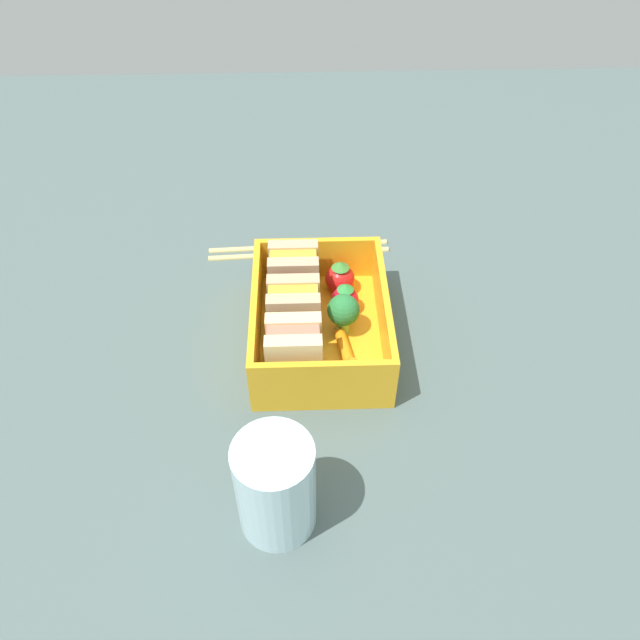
# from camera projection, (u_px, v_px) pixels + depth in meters

# --- Properties ---
(ground_plane) EXTENTS (1.20, 1.20, 0.02)m
(ground_plane) POSITION_uv_depth(u_px,v_px,m) (320.00, 346.00, 0.61)
(ground_plane) COLOR #4B5C5B
(bento_tray) EXTENTS (0.17, 0.13, 0.01)m
(bento_tray) POSITION_uv_depth(u_px,v_px,m) (320.00, 335.00, 0.60)
(bento_tray) COLOR gold
(bento_tray) RESTS_ON ground_plane
(bento_rim) EXTENTS (0.17, 0.13, 0.05)m
(bento_rim) POSITION_uv_depth(u_px,v_px,m) (320.00, 314.00, 0.58)
(bento_rim) COLOR gold
(bento_rim) RESTS_ON bento_tray
(sandwich_left) EXTENTS (0.04, 0.05, 0.06)m
(sandwich_left) POSITION_uv_depth(u_px,v_px,m) (294.00, 351.00, 0.54)
(sandwich_left) COLOR beige
(sandwich_left) RESTS_ON bento_tray
(sandwich_center_left) EXTENTS (0.04, 0.05, 0.06)m
(sandwich_center_left) POSITION_uv_depth(u_px,v_px,m) (294.00, 311.00, 0.57)
(sandwich_center_left) COLOR tan
(sandwich_center_left) RESTS_ON bento_tray
(sandwich_center) EXTENTS (0.04, 0.05, 0.06)m
(sandwich_center) POSITION_uv_depth(u_px,v_px,m) (294.00, 275.00, 0.61)
(sandwich_center) COLOR tan
(sandwich_center) RESTS_ON bento_tray
(carrot_stick_left) EXTENTS (0.04, 0.03, 0.01)m
(carrot_stick_left) POSITION_uv_depth(u_px,v_px,m) (345.00, 377.00, 0.55)
(carrot_stick_left) COLOR orange
(carrot_stick_left) RESTS_ON bento_tray
(carrot_stick_far_left) EXTENTS (0.05, 0.02, 0.01)m
(carrot_stick_far_left) POSITION_uv_depth(u_px,v_px,m) (346.00, 352.00, 0.57)
(carrot_stick_far_left) COLOR orange
(carrot_stick_far_left) RESTS_ON bento_tray
(broccoli_floret) EXTENTS (0.03, 0.03, 0.04)m
(broccoli_floret) POSITION_uv_depth(u_px,v_px,m) (343.00, 308.00, 0.58)
(broccoli_floret) COLOR #8BD06F
(broccoli_floret) RESTS_ON bento_tray
(strawberry_far_left) EXTENTS (0.03, 0.03, 0.03)m
(strawberry_far_left) POSITION_uv_depth(u_px,v_px,m) (345.00, 299.00, 0.61)
(strawberry_far_left) COLOR red
(strawberry_far_left) RESTS_ON bento_tray
(strawberry_left) EXTENTS (0.03, 0.03, 0.04)m
(strawberry_left) POSITION_uv_depth(u_px,v_px,m) (340.00, 278.00, 0.62)
(strawberry_left) COLOR red
(strawberry_left) RESTS_ON bento_tray
(chopstick_pair) EXTENTS (0.03, 0.20, 0.01)m
(chopstick_pair) POSITION_uv_depth(u_px,v_px,m) (299.00, 248.00, 0.70)
(chopstick_pair) COLOR tan
(chopstick_pair) RESTS_ON ground_plane
(drinking_glass) EXTENTS (0.06, 0.06, 0.09)m
(drinking_glass) POSITION_uv_depth(u_px,v_px,m) (275.00, 487.00, 0.44)
(drinking_glass) COLOR silver
(drinking_glass) RESTS_ON ground_plane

